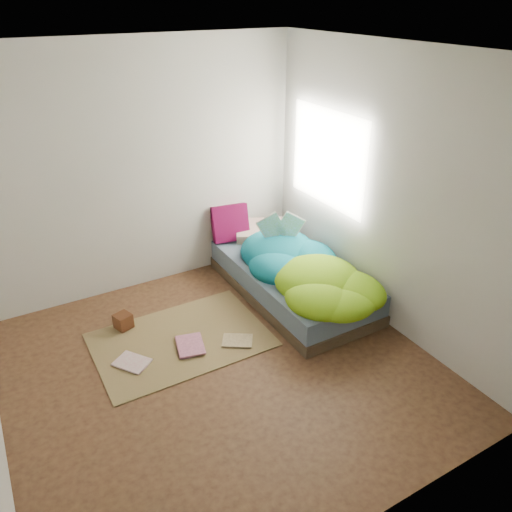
{
  "coord_description": "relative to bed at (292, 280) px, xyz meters",
  "views": [
    {
      "loc": [
        -1.43,
        -3.11,
        2.95
      ],
      "look_at": [
        0.79,
        0.75,
        0.57
      ],
      "focal_mm": 35.0,
      "sensor_mm": 36.0,
      "label": 1
    }
  ],
  "objects": [
    {
      "name": "floor_book_a",
      "position": [
        -1.97,
        -0.35,
        -0.15
      ],
      "size": [
        0.35,
        0.37,
        0.02
      ],
      "primitive_type": "imported",
      "rotation": [
        0.0,
        0.0,
        0.62
      ],
      "color": "silver",
      "rests_on": "rug"
    },
    {
      "name": "rug",
      "position": [
        -1.37,
        -0.17,
        -0.16
      ],
      "size": [
        1.6,
        1.1,
        0.01
      ],
      "primitive_type": "cube",
      "color": "brown",
      "rests_on": "ground"
    },
    {
      "name": "duvet",
      "position": [
        0.0,
        -0.22,
        0.34
      ],
      "size": [
        0.96,
        1.84,
        0.34
      ],
      "primitive_type": null,
      "color": "#075D6D",
      "rests_on": "bed"
    },
    {
      "name": "wooden_box",
      "position": [
        -1.78,
        0.29,
        -0.08
      ],
      "size": [
        0.19,
        0.19,
        0.15
      ],
      "primitive_type": "cube",
      "rotation": [
        0.0,
        0.0,
        0.32
      ],
      "color": "#3C1E0D",
      "rests_on": "rug"
    },
    {
      "name": "open_book",
      "position": [
        0.0,
        0.25,
        0.64
      ],
      "size": [
        0.42,
        0.25,
        0.25
      ],
      "primitive_type": null,
      "rotation": [
        0.0,
        0.0,
        -0.41
      ],
      "color": "#297F32",
      "rests_on": "duvet"
    },
    {
      "name": "pillow_magenta",
      "position": [
        -0.27,
        0.91,
        0.38
      ],
      "size": [
        0.44,
        0.21,
        0.42
      ],
      "primitive_type": "cube",
      "rotation": [
        0.0,
        0.0,
        -0.19
      ],
      "color": "#50052C",
      "rests_on": "bed"
    },
    {
      "name": "bed",
      "position": [
        0.0,
        0.0,
        0.0
      ],
      "size": [
        1.0,
        2.0,
        0.34
      ],
      "color": "#3A2B1F",
      "rests_on": "ground"
    },
    {
      "name": "floor_book_b",
      "position": [
        -1.46,
        -0.29,
        -0.14
      ],
      "size": [
        0.32,
        0.38,
        0.03
      ],
      "primitive_type": "imported",
      "rotation": [
        0.0,
        0.0,
        -0.25
      ],
      "color": "pink",
      "rests_on": "rug"
    },
    {
      "name": "floor_book_c",
      "position": [
        -0.98,
        -0.56,
        -0.15
      ],
      "size": [
        0.35,
        0.32,
        0.02
      ],
      "primitive_type": "imported",
      "rotation": [
        0.0,
        0.0,
        1.0
      ],
      "color": "tan",
      "rests_on": "rug"
    },
    {
      "name": "ground",
      "position": [
        -1.22,
        -0.72,
        -0.17
      ],
      "size": [
        3.5,
        3.5,
        0.0
      ],
      "primitive_type": "cube",
      "color": "#3C2317",
      "rests_on": "ground"
    },
    {
      "name": "pillow_floral",
      "position": [
        0.09,
        0.78,
        0.24
      ],
      "size": [
        0.74,
        0.62,
        0.14
      ],
      "primitive_type": "cube",
      "rotation": [
        0.0,
        0.0,
        -0.45
      ],
      "color": "beige",
      "rests_on": "bed"
    },
    {
      "name": "room_walls",
      "position": [
        -1.21,
        -0.71,
        1.46
      ],
      "size": [
        3.54,
        3.54,
        2.62
      ],
      "color": "#BBB8B2",
      "rests_on": "ground"
    }
  ]
}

